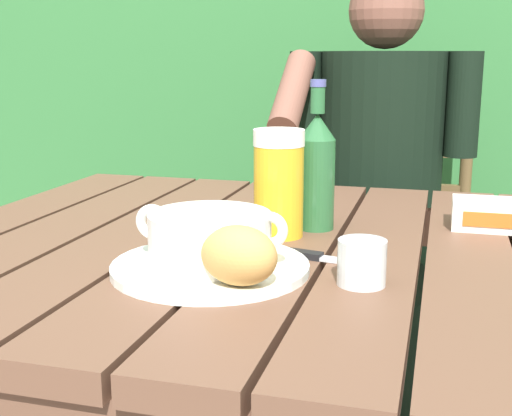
% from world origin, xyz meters
% --- Properties ---
extents(dining_table, '(1.22, 0.99, 0.72)m').
position_xyz_m(dining_table, '(0.00, 0.00, 0.64)').
color(dining_table, brown).
rests_on(dining_table, ground_plane).
extents(hedge_backdrop, '(3.86, 0.84, 1.91)m').
position_xyz_m(hedge_backdrop, '(0.10, 1.57, 0.82)').
color(hedge_backdrop, '#326F37').
rests_on(hedge_backdrop, ground_plane).
extents(chair_near_diner, '(0.49, 0.41, 0.93)m').
position_xyz_m(chair_near_diner, '(0.07, 0.93, 0.47)').
color(chair_near_diner, brown).
rests_on(chair_near_diner, ground_plane).
extents(person_eating, '(0.48, 0.47, 1.23)m').
position_xyz_m(person_eating, '(0.07, 0.73, 0.72)').
color(person_eating, black).
rests_on(person_eating, ground_plane).
extents(serving_plate, '(0.27, 0.27, 0.01)m').
position_xyz_m(serving_plate, '(-0.08, -0.18, 0.73)').
color(serving_plate, white).
rests_on(serving_plate, dining_table).
extents(soup_bowl, '(0.22, 0.17, 0.08)m').
position_xyz_m(soup_bowl, '(-0.08, -0.18, 0.77)').
color(soup_bowl, white).
rests_on(soup_bowl, serving_plate).
extents(bread_roll, '(0.12, 0.10, 0.08)m').
position_xyz_m(bread_roll, '(-0.01, -0.25, 0.77)').
color(bread_roll, tan).
rests_on(bread_roll, serving_plate).
extents(beer_glass, '(0.08, 0.08, 0.18)m').
position_xyz_m(beer_glass, '(-0.03, 0.03, 0.81)').
color(beer_glass, gold).
rests_on(beer_glass, dining_table).
extents(beer_bottle, '(0.06, 0.06, 0.25)m').
position_xyz_m(beer_bottle, '(0.02, 0.10, 0.83)').
color(beer_bottle, '#296035').
rests_on(beer_bottle, dining_table).
extents(water_glass_small, '(0.06, 0.06, 0.06)m').
position_xyz_m(water_glass_small, '(0.13, -0.18, 0.75)').
color(water_glass_small, silver).
rests_on(water_glass_small, dining_table).
extents(butter_tub, '(0.12, 0.09, 0.05)m').
position_xyz_m(butter_tub, '(0.30, 0.18, 0.75)').
color(butter_tub, white).
rests_on(butter_tub, dining_table).
extents(table_knife, '(0.15, 0.05, 0.01)m').
position_xyz_m(table_knife, '(0.06, -0.08, 0.73)').
color(table_knife, silver).
rests_on(table_knife, dining_table).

